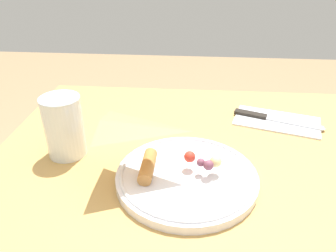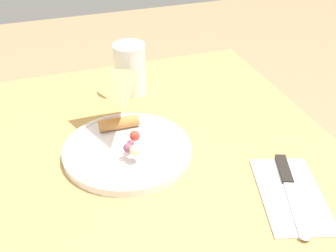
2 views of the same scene
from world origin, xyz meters
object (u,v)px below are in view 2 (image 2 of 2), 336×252
milk_glass (130,70)px  butter_knife (290,188)px  plate_pizza (127,148)px  dining_table (144,238)px  napkin_folded (291,195)px

milk_glass → butter_knife: size_ratio=0.61×
plate_pizza → milk_glass: (-0.24, 0.07, 0.04)m
plate_pizza → dining_table: bearing=-2.9°
butter_knife → milk_glass: bearing=-138.1°
dining_table → milk_glass: 0.41m
napkin_folded → dining_table: bearing=-107.5°
milk_glass → butter_knife: bearing=21.4°
dining_table → napkin_folded: size_ratio=4.87×
butter_knife → plate_pizza: bearing=-108.7°
milk_glass → dining_table: bearing=-11.7°
milk_glass → butter_knife: milk_glass is taller
plate_pizza → milk_glass: bearing=163.7°
napkin_folded → butter_knife: bearing=159.5°
plate_pizza → milk_glass: size_ratio=2.04×
plate_pizza → milk_glass: milk_glass is taller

